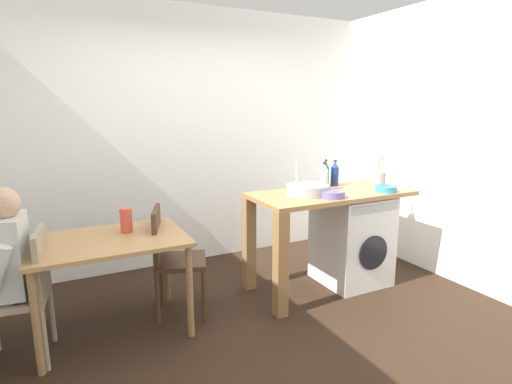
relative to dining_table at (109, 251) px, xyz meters
name	(u,v)px	position (x,y,z in m)	size (l,w,h in m)	color
ground_plane	(264,332)	(1.01, -0.54, -0.64)	(5.46, 5.46, 0.00)	black
wall_back	(188,139)	(1.01, 1.21, 0.71)	(4.60, 0.10, 2.70)	white
wall_counter_side	(469,143)	(3.16, -0.54, 0.71)	(0.10, 3.80, 2.70)	white
dining_table	(109,251)	(0.00, 0.00, 0.00)	(1.10, 0.76, 0.74)	tan
chair_person_seat	(26,289)	(-0.55, -0.11, -0.14)	(0.45, 0.45, 0.90)	gray
chair_opposite	(171,255)	(0.48, 0.07, -0.14)	(0.51, 0.51, 0.90)	#4C3323
kitchen_counter	(312,211)	(1.74, -0.08, 0.12)	(1.50, 0.68, 0.92)	#9E7042
washing_machine	(351,239)	(2.21, -0.08, -0.21)	(0.60, 0.61, 0.86)	white
sink_basin	(308,190)	(1.69, -0.08, 0.32)	(0.38, 0.38, 0.09)	#9EA0A5
tap	(297,176)	(1.69, 0.10, 0.42)	(0.02, 0.02, 0.28)	#B2B2B7
bottle_tall_green	(324,178)	(1.92, 0.00, 0.40)	(0.07, 0.07, 0.27)	silver
bottle_squat_brown	(326,175)	(2.04, 0.14, 0.40)	(0.06, 0.06, 0.27)	#19592D
bottle_clear_small	(335,174)	(2.16, 0.15, 0.39)	(0.08, 0.08, 0.25)	navy
mixing_bowl	(332,194)	(1.81, -0.28, 0.31)	(0.21, 0.21, 0.06)	slate
utensil_crock	(380,178)	(2.58, -0.03, 0.35)	(0.11, 0.11, 0.30)	gray
colander	(386,188)	(2.40, -0.30, 0.31)	(0.20, 0.20, 0.06)	teal
vase	(126,220)	(0.15, 0.10, 0.19)	(0.09, 0.09, 0.19)	#D84C38
scissors	(334,194)	(1.90, -0.18, 0.28)	(0.15, 0.06, 0.01)	#B2B2B7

